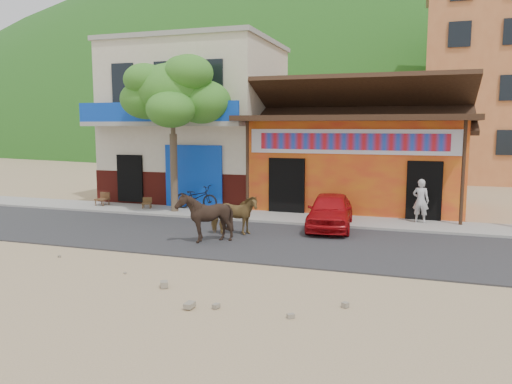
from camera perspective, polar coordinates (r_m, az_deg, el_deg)
ground at (r=12.72m, az=-2.90°, el=-8.02°), size 120.00×120.00×0.00m
road at (r=15.00m, az=0.58°, el=-5.52°), size 60.00×5.00×0.04m
sidewalk at (r=18.29m, az=3.94°, el=-3.03°), size 60.00×2.00×0.12m
dance_club at (r=21.62m, az=11.80°, el=3.11°), size 8.00×6.00×3.60m
cafe_building at (r=23.62m, az=-6.63°, el=7.71°), size 7.00×6.00×7.00m
apartment_front at (r=35.80m, az=26.12°, el=10.94°), size 9.00×9.00×12.00m
hillside at (r=81.99m, az=15.59°, el=13.29°), size 100.00×40.00×24.00m
tree at (r=19.46m, az=-9.45°, el=6.58°), size 3.00×3.00×6.00m
cow_tan at (r=15.53m, az=-2.52°, el=-2.65°), size 1.61×1.04×1.25m
cow_dark at (r=14.60m, az=-5.88°, el=-2.86°), size 1.44×1.31×1.49m
red_car at (r=16.69m, az=8.48°, el=-2.13°), size 1.72×3.58×1.18m
scooter at (r=20.01m, az=-6.85°, el=-0.59°), size 1.84×0.69×0.96m
pedestrian at (r=18.00m, az=18.31°, el=-0.95°), size 0.61×0.46×1.50m
cafe_chair_left at (r=21.78m, az=-17.20°, el=-0.16°), size 0.49×0.49×1.00m
cafe_chair_right at (r=20.59m, az=-12.38°, el=-0.72°), size 0.48×0.48×0.79m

